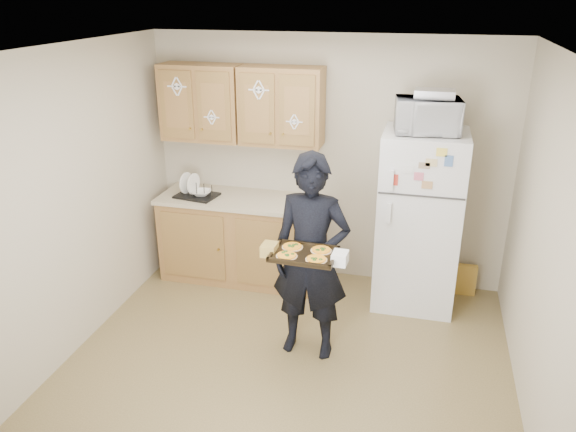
# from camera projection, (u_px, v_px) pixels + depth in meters

# --- Properties ---
(floor) EXTENTS (3.60, 3.60, 0.00)m
(floor) POSITION_uv_depth(u_px,v_px,m) (283.00, 372.00, 4.53)
(floor) COLOR brown
(floor) RESTS_ON ground
(ceiling) EXTENTS (3.60, 3.60, 0.00)m
(ceiling) POSITION_uv_depth(u_px,v_px,m) (282.00, 52.00, 3.59)
(ceiling) COLOR silver
(ceiling) RESTS_ON wall_back
(wall_back) EXTENTS (3.60, 0.04, 2.50)m
(wall_back) POSITION_uv_depth(u_px,v_px,m) (328.00, 162.00, 5.68)
(wall_back) COLOR #BAAE96
(wall_back) RESTS_ON floor
(wall_front) EXTENTS (3.60, 0.04, 2.50)m
(wall_front) POSITION_uv_depth(u_px,v_px,m) (179.00, 391.00, 2.44)
(wall_front) COLOR #BAAE96
(wall_front) RESTS_ON floor
(wall_left) EXTENTS (0.04, 3.60, 2.50)m
(wall_left) POSITION_uv_depth(u_px,v_px,m) (64.00, 209.00, 4.47)
(wall_left) COLOR #BAAE96
(wall_left) RESTS_ON floor
(wall_right) EXTENTS (0.04, 3.60, 2.50)m
(wall_right) POSITION_uv_depth(u_px,v_px,m) (550.00, 258.00, 3.65)
(wall_right) COLOR #BAAE96
(wall_right) RESTS_ON floor
(refrigerator) EXTENTS (0.75, 0.70, 1.70)m
(refrigerator) POSITION_uv_depth(u_px,v_px,m) (419.00, 220.00, 5.28)
(refrigerator) COLOR white
(refrigerator) RESTS_ON floor
(base_cabinet) EXTENTS (1.60, 0.60, 0.86)m
(base_cabinet) POSITION_uv_depth(u_px,v_px,m) (240.00, 240.00, 5.89)
(base_cabinet) COLOR olive
(base_cabinet) RESTS_ON floor
(countertop) EXTENTS (1.64, 0.64, 0.04)m
(countertop) POSITION_uv_depth(u_px,v_px,m) (239.00, 199.00, 5.72)
(countertop) COLOR #BFB293
(countertop) RESTS_ON base_cabinet
(upper_cab_left) EXTENTS (0.80, 0.33, 0.75)m
(upper_cab_left) POSITION_uv_depth(u_px,v_px,m) (202.00, 102.00, 5.58)
(upper_cab_left) COLOR olive
(upper_cab_left) RESTS_ON wall_back
(upper_cab_right) EXTENTS (0.80, 0.33, 0.75)m
(upper_cab_right) POSITION_uv_depth(u_px,v_px,m) (282.00, 106.00, 5.39)
(upper_cab_right) COLOR olive
(upper_cab_right) RESTS_ON wall_back
(cereal_box) EXTENTS (0.20, 0.07, 0.32)m
(cereal_box) POSITION_uv_depth(u_px,v_px,m) (466.00, 280.00, 5.64)
(cereal_box) COLOR #E0D04F
(cereal_box) RESTS_ON floor
(person) EXTENTS (0.64, 0.43, 1.73)m
(person) POSITION_uv_depth(u_px,v_px,m) (311.00, 258.00, 4.50)
(person) COLOR black
(person) RESTS_ON floor
(baking_tray) EXTENTS (0.49, 0.37, 0.04)m
(baking_tray) POSITION_uv_depth(u_px,v_px,m) (304.00, 255.00, 4.17)
(baking_tray) COLOR black
(baking_tray) RESTS_ON person
(pizza_front_left) EXTENTS (0.16, 0.16, 0.02)m
(pizza_front_left) POSITION_uv_depth(u_px,v_px,m) (287.00, 256.00, 4.12)
(pizza_front_left) COLOR orange
(pizza_front_left) RESTS_ON baking_tray
(pizza_front_right) EXTENTS (0.16, 0.16, 0.02)m
(pizza_front_right) POSITION_uv_depth(u_px,v_px,m) (316.00, 259.00, 4.06)
(pizza_front_right) COLOR orange
(pizza_front_right) RESTS_ON baking_tray
(pizza_back_left) EXTENTS (0.16, 0.16, 0.02)m
(pizza_back_left) POSITION_uv_depth(u_px,v_px,m) (292.00, 247.00, 4.26)
(pizza_back_left) COLOR orange
(pizza_back_left) RESTS_ON baking_tray
(pizza_back_right) EXTENTS (0.16, 0.16, 0.02)m
(pizza_back_right) POSITION_uv_depth(u_px,v_px,m) (321.00, 250.00, 4.20)
(pizza_back_right) COLOR orange
(pizza_back_right) RESTS_ON baking_tray
(microwave) EXTENTS (0.59, 0.44, 0.30)m
(microwave) POSITION_uv_depth(u_px,v_px,m) (427.00, 116.00, 4.86)
(microwave) COLOR white
(microwave) RESTS_ON refrigerator
(foil_pan) EXTENTS (0.34, 0.24, 0.07)m
(foil_pan) POSITION_uv_depth(u_px,v_px,m) (435.00, 94.00, 4.81)
(foil_pan) COLOR silver
(foil_pan) RESTS_ON microwave
(dish_rack) EXTENTS (0.45, 0.36, 0.16)m
(dish_rack) POSITION_uv_depth(u_px,v_px,m) (196.00, 189.00, 5.72)
(dish_rack) COLOR black
(dish_rack) RESTS_ON countertop
(bowl) EXTENTS (0.23, 0.23, 0.05)m
(bowl) POSITION_uv_depth(u_px,v_px,m) (201.00, 193.00, 5.72)
(bowl) COLOR white
(bowl) RESTS_ON dish_rack
(soap_bottle) EXTENTS (0.09, 0.09, 0.19)m
(soap_bottle) POSITION_uv_depth(u_px,v_px,m) (303.00, 199.00, 5.41)
(soap_bottle) COLOR white
(soap_bottle) RESTS_ON countertop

